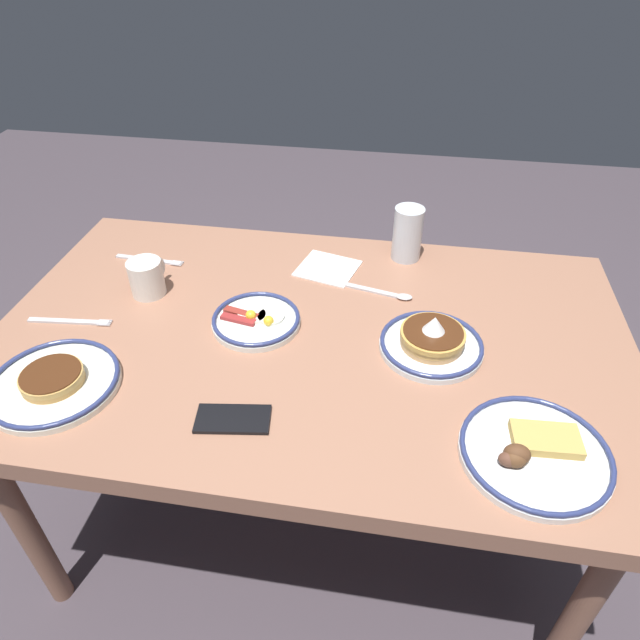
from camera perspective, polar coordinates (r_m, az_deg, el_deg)
name	(u,v)px	position (r m, az deg, el deg)	size (l,w,h in m)	color
ground_plane	(312,513)	(1.84, -0.80, -19.08)	(6.00, 6.00, 0.00)	#463D44
dining_table	(310,354)	(1.33, -1.04, -3.53)	(1.47, 0.91, 0.73)	#9F6C53
plate_near_main	(256,320)	(1.32, -6.54, 0.02)	(0.21, 0.21, 0.04)	white
plate_center_pancakes	(432,341)	(1.26, 11.34, -2.17)	(0.23, 0.23, 0.09)	white
plate_far_companion	(54,382)	(1.27, -25.56, -5.75)	(0.26, 0.26, 0.04)	silver
plate_far_side	(535,452)	(1.10, 21.07, -12.50)	(0.27, 0.27, 0.05)	white
coffee_mug	(147,277)	(1.46, -17.26, 4.23)	(0.08, 0.12, 0.09)	white
drinking_glass	(407,236)	(1.55, 8.90, 8.46)	(0.08, 0.08, 0.15)	silver
cell_phone	(233,419)	(1.11, -8.88, -9.96)	(0.14, 0.07, 0.01)	black
paper_napkin	(327,268)	(1.51, 0.75, 5.30)	(0.15, 0.14, 0.00)	white
fork_near	(150,260)	(1.61, -16.99, 5.89)	(0.20, 0.03, 0.01)	silver
fork_far	(70,321)	(1.45, -24.14, -0.14)	(0.20, 0.04, 0.01)	silver
tea_spoon	(386,293)	(1.42, 6.78, 2.73)	(0.19, 0.06, 0.01)	silver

